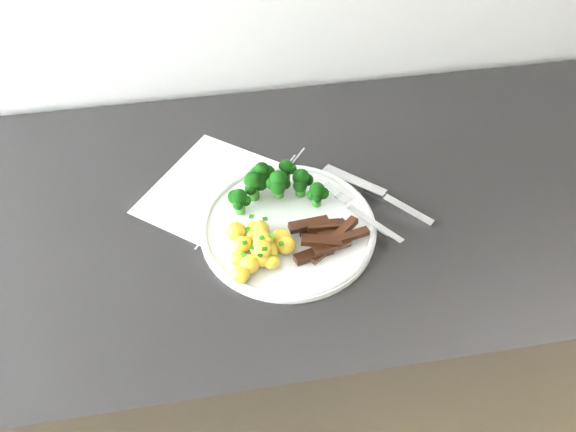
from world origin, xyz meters
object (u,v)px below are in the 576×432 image
Objects in this scene: beef_strips at (327,237)px; fork at (364,215)px; recipe_paper at (246,203)px; potatoes at (259,246)px; broccoli at (276,183)px; counter at (298,345)px; knife at (391,201)px; plate at (288,226)px.

beef_strips is 0.82× the size of fork.
potatoes is (0.01, -0.11, 0.02)m from recipe_paper.
broccoli reaches higher than potatoes.
potatoes is at bearing -130.56° from counter.
beef_strips is 0.13m from knife.
broccoli is 0.11m from potatoes.
counter is 15.69× the size of broccoli.
counter is at bearing 57.78° from plate.
beef_strips is at bearing -151.93° from fork.
fork is 0.91× the size of knife.
potatoes is 0.10m from beef_strips.
knife is at bearing -10.37° from recipe_paper.
recipe_paper is 0.15m from beef_strips.
broccoli is (-0.01, 0.06, 0.03)m from plate.
knife is (0.16, 0.02, 0.00)m from plate.
broccoli is 0.18m from knife.
recipe_paper is 0.18m from fork.
broccoli is at bearing 152.69° from fork.
plate is (-0.03, -0.05, 0.45)m from counter.
plate is 1.72× the size of knife.
beef_strips reaches higher than knife.
plate is 0.07m from broccoli.
fork reaches higher than knife.
plate reaches higher than recipe_paper.
potatoes is at bearing -177.37° from beef_strips.
recipe_paper is at bearing 131.34° from plate.
counter is 15.58× the size of knife.
fork is at bearing 13.37° from potatoes.
plate is 0.11m from fork.
plate is at bearing -171.84° from knife.
potatoes is at bearing -162.47° from knife.
broccoli is 1.32× the size of beef_strips.
beef_strips is (0.02, -0.09, 0.46)m from counter.
fork reaches higher than recipe_paper.
plate is 1.88× the size of fork.
broccoli is (0.05, -0.01, 0.04)m from recipe_paper.
knife reaches higher than recipe_paper.
beef_strips is at bearing -77.24° from counter.
beef_strips is at bearing 2.63° from potatoes.
fork is (0.06, 0.03, -0.00)m from beef_strips.
plate is 2.54× the size of potatoes.
beef_strips is at bearing -58.70° from broccoli.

